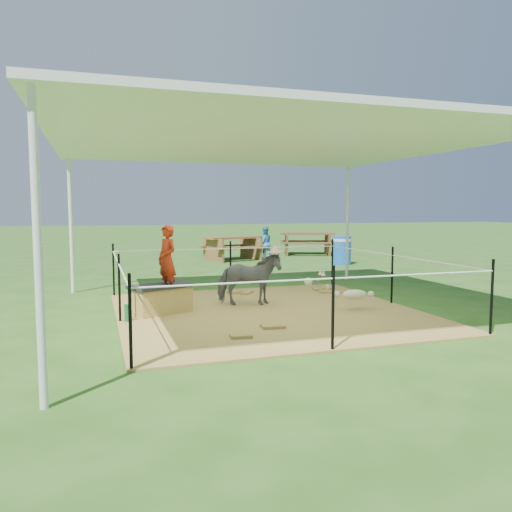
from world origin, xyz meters
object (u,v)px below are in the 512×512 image
object	(u,v)px
green_bottle	(127,313)
picnic_table_far	(307,244)
foal	(355,293)
distant_person	(265,243)
pony	(249,279)
picnic_table_near	(233,248)
straw_bale	(161,300)
trash_barrel	(342,250)
woman	(167,253)

from	to	relation	value
green_bottle	picnic_table_far	bearing A→B (deg)	53.26
foal	distant_person	size ratio (longest dim) A/B	0.93
pony	picnic_table_near	bearing A→B (deg)	-0.84
straw_bale	green_bottle	distance (m)	0.71
straw_bale	picnic_table_near	size ratio (longest dim) A/B	0.49
foal	green_bottle	bearing A→B (deg)	-178.91
pony	trash_barrel	size ratio (longest dim) A/B	1.25
pony	trash_barrel	bearing A→B (deg)	-28.03
pony	picnic_table_far	xyz separation A→B (m)	(4.83, 8.57, -0.08)
trash_barrel	picnic_table_far	xyz separation A→B (m)	(0.33, 3.30, -0.02)
green_bottle	picnic_table_far	xyz separation A→B (m)	(6.86, 9.18, 0.24)
foal	picnic_table_near	size ratio (longest dim) A/B	0.55
picnic_table_near	pony	bearing A→B (deg)	-119.03
trash_barrel	woman	bearing A→B (deg)	-137.20
trash_barrel	straw_bale	bearing A→B (deg)	-137.68
woman	picnic_table_far	xyz separation A→B (m)	(6.21, 8.73, -0.56)
foal	distant_person	world-z (taller)	distant_person
picnic_table_far	woman	bearing A→B (deg)	-106.49
distant_person	woman	bearing A→B (deg)	58.11
green_bottle	pony	distance (m)	2.14
pony	distant_person	bearing A→B (deg)	-8.47
woman	distant_person	bearing A→B (deg)	126.49
pony	picnic_table_far	size ratio (longest dim) A/B	0.55
straw_bale	trash_barrel	size ratio (longest dim) A/B	1.06
picnic_table_far	straw_bale	bearing A→B (deg)	-106.93
trash_barrel	distant_person	distance (m)	2.66
straw_bale	pony	bearing A→B (deg)	6.31
green_bottle	distant_person	bearing A→B (deg)	58.71
green_bottle	distant_person	distance (m)	9.27
green_bottle	woman	bearing A→B (deg)	34.70
green_bottle	foal	world-z (taller)	foal
trash_barrel	picnic_table_far	size ratio (longest dim) A/B	0.44
woman	trash_barrel	xyz separation A→B (m)	(5.87, 5.44, -0.54)
trash_barrel	picnic_table_far	world-z (taller)	trash_barrel
straw_bale	woman	xyz separation A→B (m)	(0.10, 0.00, 0.73)
woman	distant_person	world-z (taller)	woman
pony	foal	size ratio (longest dim) A/B	1.04
picnic_table_far	pony	bearing A→B (deg)	-100.51
green_bottle	straw_bale	bearing A→B (deg)	39.29
foal	picnic_table_near	world-z (taller)	picnic_table_near
green_bottle	picnic_table_near	distance (m)	9.02
foal	picnic_table_far	bearing A→B (deg)	76.13
woman	foal	xyz separation A→B (m)	(2.86, -0.73, -0.65)
straw_bale	green_bottle	xyz separation A→B (m)	(-0.55, -0.45, -0.07)
picnic_table_near	distant_person	xyz separation A→B (m)	(1.01, -0.26, 0.16)
picnic_table_far	distant_person	bearing A→B (deg)	-129.30
green_bottle	trash_barrel	xyz separation A→B (m)	(6.52, 5.89, 0.27)
foal	picnic_table_near	xyz separation A→B (m)	(0.29, 8.45, 0.07)
green_bottle	foal	bearing A→B (deg)	-4.50
distant_person	green_bottle	bearing A→B (deg)	55.95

